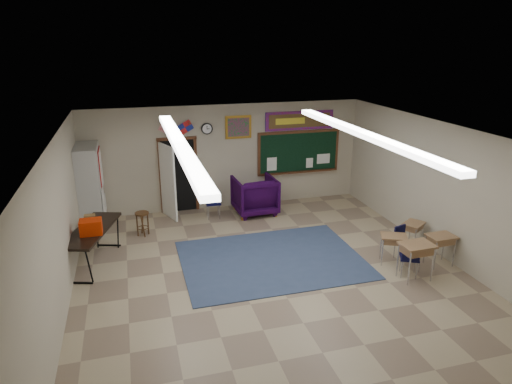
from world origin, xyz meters
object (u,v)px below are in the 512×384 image
object	(u,v)px
wingback_armchair	(255,195)
student_desk_front_left	(393,248)
student_desk_front_right	(413,234)
folding_table	(93,245)
wooden_stool	(143,224)

from	to	relation	value
wingback_armchair	student_desk_front_left	xyz separation A→B (m)	(2.08, -3.79, -0.16)
wingback_armchair	student_desk_front_right	bearing A→B (deg)	130.40
wingback_armchair	student_desk_front_right	size ratio (longest dim) A/B	1.77
student_desk_front_left	student_desk_front_right	size ratio (longest dim) A/B	1.03
student_desk_front_right	folding_table	world-z (taller)	folding_table
student_desk_front_left	folding_table	bearing A→B (deg)	-170.26
student_desk_front_left	folding_table	size ratio (longest dim) A/B	0.32
student_desk_front_left	student_desk_front_right	distance (m)	1.06
student_desk_front_right	wooden_stool	size ratio (longest dim) A/B	1.07
wingback_armchair	student_desk_front_right	distance (m)	4.38
student_desk_front_left	folding_table	distance (m)	6.56
wingback_armchair	folding_table	bearing A→B (deg)	23.44
student_desk_front_left	wingback_armchair	bearing A→B (deg)	144.04
wooden_stool	student_desk_front_right	bearing A→B (deg)	-22.07
folding_table	wingback_armchair	bearing A→B (deg)	43.50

